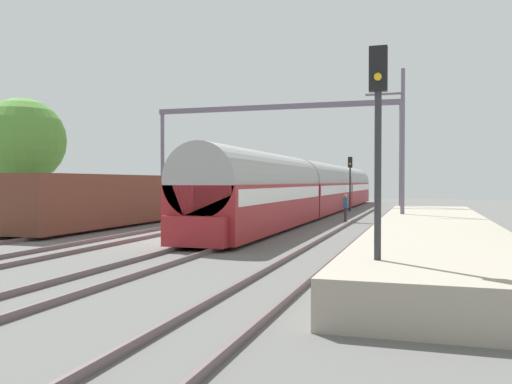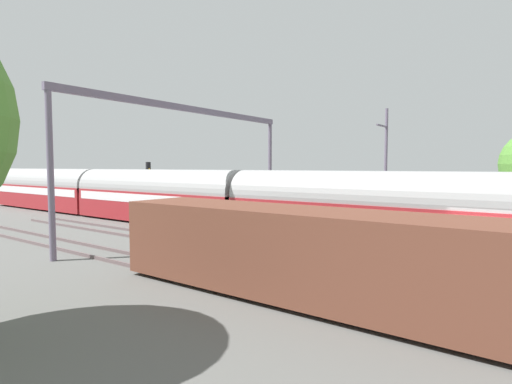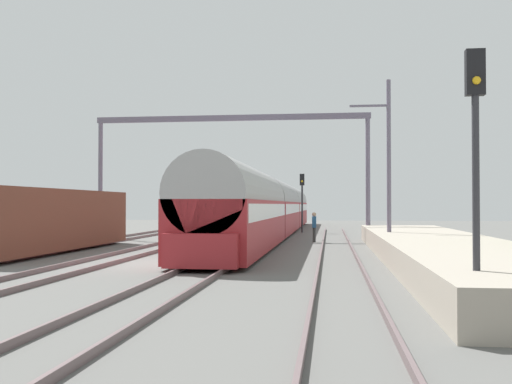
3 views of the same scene
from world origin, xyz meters
The scene contains 12 objects.
ground centered at (0.00, 0.00, 0.00)m, with size 120.00×120.00×0.00m, color #5E5E5B.
track_far_west centered at (-6.60, 0.00, 0.08)m, with size 1.52×60.00×0.16m.
track_west centered at (-2.20, 0.00, 0.08)m, with size 1.52×60.00×0.16m.
track_east centered at (2.20, 0.00, 0.08)m, with size 1.52×60.00×0.16m.
track_far_east centered at (6.60, 0.00, 0.08)m, with size 1.52×60.00×0.16m.
platform centered at (10.41, 2.00, 0.45)m, with size 4.40×28.00×0.90m.
passenger_train centered at (2.20, 21.51, 1.97)m, with size 2.93×49.20×3.82m.
freight_car centered at (-6.60, 4.38, 1.47)m, with size 2.80×13.00×2.70m.
person_crossing centered at (5.36, 12.81, 1.03)m, with size 0.25×0.40×1.73m.
railway_signal_far centered at (4.12, 24.74, 2.95)m, with size 0.36×0.30×4.57m.
catenary_gantry centered at (0.00, 15.58, 5.97)m, with size 17.59×0.28×7.86m.
catenary_pole_east_mid centered at (8.95, 6.60, 4.15)m, with size 1.90×0.20×8.00m.
Camera 2 is at (-17.51, -2.14, 4.21)m, focal length 28.16 mm.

